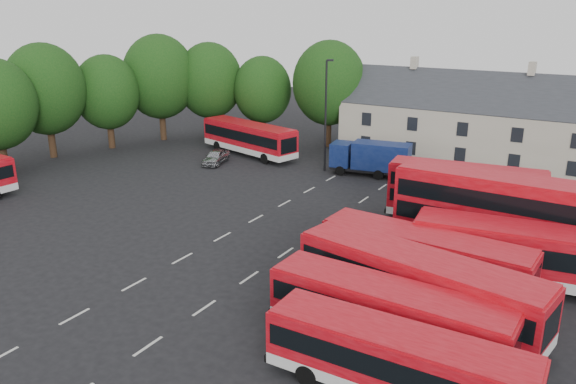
% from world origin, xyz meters
% --- Properties ---
extents(ground, '(140.00, 140.00, 0.00)m').
position_xyz_m(ground, '(0.00, 0.00, 0.00)').
color(ground, black).
rests_on(ground, ground).
extents(lane_markings, '(5.15, 33.80, 0.01)m').
position_xyz_m(lane_markings, '(2.50, 2.00, 0.01)').
color(lane_markings, beige).
rests_on(lane_markings, ground).
extents(treeline, '(29.92, 32.59, 12.01)m').
position_xyz_m(treeline, '(-20.74, 19.36, 6.68)').
color(treeline, black).
rests_on(treeline, ground).
extents(terrace_houses, '(35.70, 7.13, 10.06)m').
position_xyz_m(terrace_houses, '(14.00, 30.00, 3.86)').
color(terrace_houses, beige).
rests_on(terrace_houses, ground).
extents(bus_row_a, '(10.45, 2.60, 2.94)m').
position_xyz_m(bus_row_a, '(15.84, -7.54, 1.77)').
color(bus_row_a, silver).
rests_on(bus_row_a, ground).
extents(bus_row_b, '(10.99, 2.84, 3.09)m').
position_xyz_m(bus_row_b, '(14.27, -4.52, 1.86)').
color(bus_row_b, silver).
rests_on(bus_row_b, ground).
extents(bus_row_c, '(12.61, 4.83, 3.48)m').
position_xyz_m(bus_row_c, '(14.60, -1.54, 2.09)').
color(bus_row_c, silver).
rests_on(bus_row_c, ground).
extents(bus_row_d, '(11.46, 3.25, 3.20)m').
position_xyz_m(bus_row_d, '(13.80, 1.93, 1.93)').
color(bus_row_d, silver).
rests_on(bus_row_d, ground).
extents(bus_row_e, '(12.31, 4.40, 3.41)m').
position_xyz_m(bus_row_e, '(18.49, 5.14, 2.05)').
color(bus_row_e, silver).
rests_on(bus_row_e, ground).
extents(bus_dd_south, '(12.36, 3.08, 5.05)m').
position_xyz_m(bus_dd_south, '(16.07, 8.75, 2.88)').
color(bus_dd_south, silver).
rests_on(bus_dd_south, ground).
extents(bus_dd_north, '(10.71, 3.77, 4.30)m').
position_xyz_m(bus_dd_north, '(13.18, 12.68, 2.45)').
color(bus_dd_north, silver).
rests_on(bus_dd_north, ground).
extents(bus_north, '(12.12, 5.50, 3.34)m').
position_xyz_m(bus_north, '(-11.20, 21.17, 2.01)').
color(bus_north, silver).
rests_on(bus_north, ground).
extents(box_truck, '(7.40, 3.35, 3.12)m').
position_xyz_m(box_truck, '(2.71, 20.71, 1.75)').
color(box_truck, black).
rests_on(box_truck, ground).
extents(silver_car, '(2.66, 4.39, 1.40)m').
position_xyz_m(silver_car, '(-12.03, 16.64, 0.70)').
color(silver_car, '#999BA0').
rests_on(silver_car, ground).
extents(lamppost, '(0.71, 0.47, 10.33)m').
position_xyz_m(lamppost, '(-1.66, 19.97, 5.51)').
color(lamppost, black).
rests_on(lamppost, ground).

